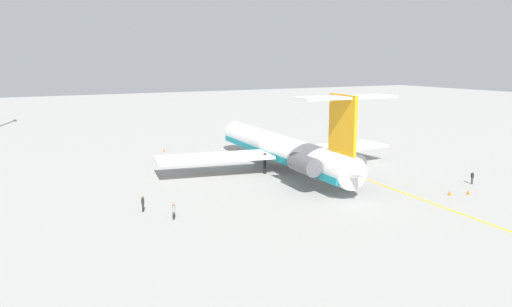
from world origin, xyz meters
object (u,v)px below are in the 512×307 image
main_jetliner (284,149)px  ground_crew_portside (174,209)px  ground_crew_near_nose (472,176)px  safety_cone_wingtip (450,193)px  ground_crew_near_tail (143,202)px  safety_cone_nose (164,150)px  safety_cone_tail (468,192)px

main_jetliner → ground_crew_portside: main_jetliner is taller
ground_crew_near_nose → safety_cone_wingtip: size_ratio=3.03×
ground_crew_near_nose → ground_crew_near_tail: ground_crew_near_tail is taller
safety_cone_nose → safety_cone_wingtip: (-43.14, -20.76, 0.00)m
main_jetliner → safety_cone_nose: 25.56m
main_jetliner → safety_cone_tail: 24.49m
safety_cone_nose → safety_cone_tail: bearing=-152.4°
safety_cone_nose → safety_cone_wingtip: same height
ground_crew_near_tail → safety_cone_tail: size_ratio=3.07×
ground_crew_near_nose → ground_crew_near_tail: 41.03m
main_jetliner → safety_cone_tail: size_ratio=73.67×
safety_cone_wingtip → main_jetliner: bearing=28.1°
main_jetliner → safety_cone_nose: size_ratio=73.67×
main_jetliner → ground_crew_near_nose: 24.72m
ground_crew_near_tail → safety_cone_tail: bearing=-138.7°
ground_crew_near_nose → safety_cone_tail: 5.57m
ground_crew_near_tail → safety_cone_nose: ground_crew_near_tail is taller
safety_cone_wingtip → ground_crew_portside: bearing=78.5°
safety_cone_tail → main_jetliner: bearing=31.9°
ground_crew_portside → safety_cone_tail: ground_crew_portside is taller
main_jetliner → ground_crew_near_tail: (-9.44, 22.88, -2.15)m
main_jetliner → ground_crew_near_tail: size_ratio=24.03×
safety_cone_nose → safety_cone_wingtip: bearing=-154.3°
ground_crew_near_nose → ground_crew_near_tail: size_ratio=0.99×
safety_cone_wingtip → ground_crew_near_nose: bearing=-70.4°
ground_crew_near_tail → safety_cone_wingtip: bearing=-138.6°
ground_crew_near_tail → ground_crew_portside: (-4.01, -1.98, 0.00)m
safety_cone_wingtip → safety_cone_nose: bearing=25.7°
ground_crew_near_nose → safety_cone_nose: size_ratio=3.03×
main_jetliner → ground_crew_near_nose: size_ratio=24.33×
ground_crew_near_tail → ground_crew_near_nose: bearing=-132.6°
ground_crew_near_tail → safety_cone_wingtip: 35.09m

